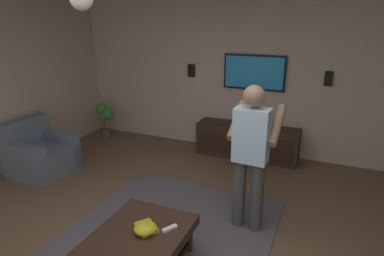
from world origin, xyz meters
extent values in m
cube|color=#BCA893|center=(3.23, 0.00, 1.40)|extent=(0.10, 6.62, 2.79)
cube|color=#514C56|center=(0.08, 0.19, 0.01)|extent=(3.11, 2.17, 0.01)
cube|color=slate|center=(1.08, 2.66, 0.20)|extent=(0.83, 0.83, 0.40)
cube|color=slate|center=(1.09, 2.98, 0.61)|extent=(0.81, 0.21, 0.42)
cube|color=slate|center=(0.76, 2.67, 0.28)|extent=(0.19, 0.81, 0.56)
cube|color=slate|center=(1.40, 2.65, 0.28)|extent=(0.19, 0.81, 0.56)
cube|color=#332116|center=(-0.12, 0.19, 0.35)|extent=(1.00, 0.80, 0.10)
cylinder|color=#332116|center=(0.30, -0.13, 0.15)|extent=(0.07, 0.07, 0.30)
cylinder|color=#332116|center=(0.30, 0.51, 0.15)|extent=(0.07, 0.07, 0.30)
cube|color=#332116|center=(2.90, -0.06, 0.28)|extent=(0.44, 1.70, 0.55)
cube|color=black|center=(2.67, -0.06, 0.28)|extent=(0.01, 1.56, 0.39)
cube|color=black|center=(3.14, -0.06, 1.41)|extent=(0.05, 1.02, 0.57)
cube|color=#208DCF|center=(3.11, -0.06, 1.41)|extent=(0.01, 0.96, 0.51)
cylinder|color=#3F3F3F|center=(0.93, -0.66, 0.41)|extent=(0.14, 0.14, 0.82)
cylinder|color=#3F3F3F|center=(0.94, -0.46, 0.41)|extent=(0.14, 0.14, 0.82)
cube|color=silver|center=(0.93, -0.56, 1.11)|extent=(0.23, 0.37, 0.58)
sphere|color=#997056|center=(0.93, -0.56, 1.53)|extent=(0.22, 0.22, 0.22)
cylinder|color=#997056|center=(1.10, -0.79, 1.20)|extent=(0.48, 0.11, 0.37)
cylinder|color=#997056|center=(1.12, -0.35, 1.20)|extent=(0.48, 0.11, 0.37)
cube|color=white|center=(1.31, -0.58, 1.10)|extent=(0.04, 0.05, 0.16)
cylinder|color=#4C4C51|center=(2.73, 2.76, 0.08)|extent=(0.19, 0.19, 0.16)
cylinder|color=brown|center=(2.73, 2.76, 0.29)|extent=(0.03, 0.03, 0.26)
sphere|color=#3D7F38|center=(2.74, 2.70, 0.56)|extent=(0.14, 0.14, 0.14)
sphere|color=#3D7F38|center=(2.73, 2.67, 0.49)|extent=(0.23, 0.23, 0.23)
sphere|color=#3D7F38|center=(2.71, 2.79, 0.59)|extent=(0.21, 0.21, 0.21)
ellipsoid|color=gold|center=(-0.09, 0.14, 0.45)|extent=(0.21, 0.21, 0.09)
cube|color=white|center=(0.05, -0.05, 0.41)|extent=(0.15, 0.12, 0.02)
cube|color=gold|center=(-0.04, 0.16, 0.42)|extent=(0.26, 0.27, 0.04)
sphere|color=orange|center=(2.85, -0.30, 0.66)|extent=(0.22, 0.22, 0.22)
cube|color=black|center=(3.15, -1.20, 1.38)|extent=(0.06, 0.12, 0.22)
cube|color=black|center=(3.15, 1.08, 1.37)|extent=(0.06, 0.12, 0.22)
camera|label=1|loc=(-2.26, -1.26, 2.27)|focal=30.76mm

